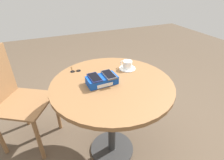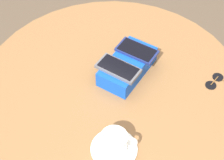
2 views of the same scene
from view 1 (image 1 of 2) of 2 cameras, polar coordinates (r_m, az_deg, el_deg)
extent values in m
plane|color=brown|center=(1.81, 0.00, -21.54)|extent=(8.00, 8.00, 0.00)
cylinder|color=#2D2D2D|center=(1.80, 0.00, -21.34)|extent=(0.40, 0.40, 0.02)
cylinder|color=#2D2D2D|center=(1.53, 0.00, -13.01)|extent=(0.07, 0.07, 0.70)
cylinder|color=brown|center=(1.31, 0.00, -1.32)|extent=(0.92, 0.92, 0.03)
cube|color=#0F42AD|center=(1.27, -3.32, -0.05)|extent=(0.22, 0.13, 0.06)
cube|color=white|center=(1.23, -2.23, -1.73)|extent=(0.12, 0.01, 0.03)
cube|color=navy|center=(1.24, -5.73, 0.84)|extent=(0.08, 0.14, 0.01)
cube|color=black|center=(1.24, -5.74, 1.05)|extent=(0.07, 0.13, 0.00)
cube|color=#515156|center=(1.27, -1.05, 1.76)|extent=(0.08, 0.15, 0.01)
cube|color=black|center=(1.27, -1.06, 2.02)|extent=(0.07, 0.13, 0.00)
cylinder|color=white|center=(1.50, 5.00, 3.79)|extent=(0.14, 0.14, 0.01)
cylinder|color=white|center=(1.48, 5.07, 5.05)|extent=(0.08, 0.08, 0.06)
cylinder|color=brown|center=(1.47, 5.11, 5.97)|extent=(0.07, 0.07, 0.00)
torus|color=white|center=(1.50, 3.62, 5.43)|extent=(0.04, 0.05, 0.05)
cylinder|color=black|center=(1.49, -10.89, 3.01)|extent=(0.04, 0.04, 0.00)
cylinder|color=black|center=(1.48, -12.73, 2.72)|extent=(0.04, 0.04, 0.00)
cylinder|color=brown|center=(1.48, -11.82, 2.97)|extent=(0.05, 0.01, 0.00)
cylinder|color=brown|center=(1.53, -13.00, 3.79)|extent=(0.01, 0.08, 0.00)
cube|color=brown|center=(1.75, -26.67, -6.77)|extent=(0.58, 0.58, 0.02)
cylinder|color=brown|center=(1.70, -22.70, -17.83)|extent=(0.04, 0.04, 0.45)
cylinder|color=brown|center=(1.92, -17.36, -9.85)|extent=(0.04, 0.04, 0.45)
cylinder|color=brown|center=(2.10, -26.77, -8.19)|extent=(0.04, 0.04, 0.45)
camera|label=2|loc=(1.88, 17.22, 38.58)|focal=60.00mm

